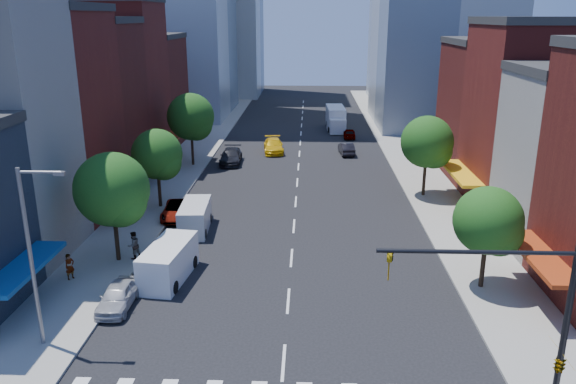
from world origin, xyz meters
name	(u,v)px	position (x,y,z in m)	size (l,w,h in m)	color
ground	(284,362)	(0.00, 0.00, 0.00)	(220.00, 220.00, 0.00)	black
sidewalk_left	(192,156)	(-12.50, 40.00, 0.07)	(5.00, 120.00, 0.15)	gray
sidewalk_right	(408,158)	(12.50, 40.00, 0.07)	(5.00, 120.00, 0.15)	gray
bldg_left_2	(30,117)	(-21.00, 20.50, 8.00)	(12.00, 9.00, 16.00)	maroon
bldg_left_3	(74,107)	(-21.00, 29.00, 7.50)	(12.00, 8.00, 15.00)	#521714
bldg_left_4	(105,85)	(-21.00, 37.50, 8.50)	(12.00, 9.00, 17.00)	maroon
bldg_left_5	(133,92)	(-21.00, 47.00, 6.50)	(12.00, 10.00, 13.00)	#521714
bldg_right_2	(550,119)	(21.00, 24.00, 7.50)	(12.00, 10.00, 15.00)	maroon
bldg_right_3	(508,111)	(21.00, 34.00, 6.50)	(12.00, 10.00, 13.00)	#521714
traffic_signal	(548,343)	(9.94, -4.50, 4.16)	(7.24, 2.24, 8.00)	black
streetlight	(33,247)	(-11.81, 1.00, 5.28)	(2.25, 0.25, 9.00)	slate
tree_left_near	(114,192)	(-11.35, 10.92, 4.87)	(4.80, 4.80, 7.30)	black
tree_left_mid	(159,156)	(-11.35, 21.92, 4.53)	(4.20, 4.20, 6.65)	black
tree_left_far	(192,119)	(-11.35, 35.92, 5.20)	(5.00, 5.00, 7.75)	black
tree_right_near	(491,224)	(11.65, 7.92, 4.19)	(4.00, 4.00, 6.20)	black
tree_right_far	(429,144)	(11.65, 25.92, 4.86)	(4.60, 4.60, 7.20)	black
parked_car_front	(118,296)	(-9.50, 4.93, 0.70)	(1.65, 4.09, 1.39)	#B2B2B7
parked_car_second	(199,216)	(-7.50, 18.29, 0.66)	(1.40, 4.03, 1.33)	black
parked_car_third	(177,210)	(-9.50, 19.53, 0.66)	(2.20, 4.77, 1.32)	#999999
parked_car_rear	(231,156)	(-7.50, 37.20, 0.80)	(2.23, 5.50, 1.60)	black
cargo_van_near	(168,263)	(-7.52, 8.47, 1.13)	(2.77, 5.56, 2.27)	white
cargo_van_far	(195,218)	(-7.49, 16.78, 1.04)	(2.26, 5.06, 2.11)	silver
taxi	(274,146)	(-3.12, 42.64, 0.80)	(2.23, 5.50, 1.59)	#E6B40C
traffic_car_oncoming	(346,148)	(5.54, 41.97, 0.70)	(1.48, 4.24, 1.40)	black
traffic_car_far	(349,133)	(6.51, 51.13, 0.65)	(1.54, 3.82, 1.30)	#999999
box_truck	(336,119)	(4.93, 56.93, 1.52)	(2.73, 8.05, 3.20)	silver
pedestrian_near	(70,267)	(-13.49, 8.04, 0.98)	(0.60, 0.40, 1.65)	#999999
pedestrian_far	(133,245)	(-10.50, 11.22, 1.09)	(0.92, 0.71, 1.89)	#999999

